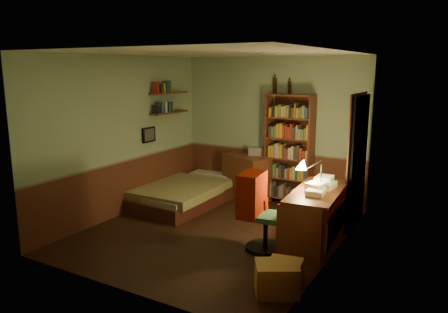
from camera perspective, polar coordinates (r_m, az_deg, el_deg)
The scene contains 24 objects.
floor at distance 6.61m, azimuth -1.10°, elevation -9.85°, with size 3.50×4.00×0.02m, color black.
ceiling at distance 6.15m, azimuth -1.20°, elevation 13.49°, with size 3.50×4.00×0.02m, color silver.
wall_back at distance 8.02m, azimuth 6.31°, elevation 3.59°, with size 3.50×0.02×2.60m, color #8FAA89.
wall_left at distance 7.30m, azimuth -13.07°, elevation 2.58°, with size 0.02×4.00×2.60m, color #8FAA89.
wall_right at distance 5.56m, azimuth 14.57°, elevation -0.24°, with size 0.02×4.00×2.60m, color #8FAA89.
wall_front at distance 4.68m, azimuth -13.96°, elevation -2.41°, with size 3.50×0.02×2.60m, color #8FAA89.
doorway at distance 6.87m, azimuth 17.05°, elevation -0.73°, with size 0.06×0.90×2.00m, color black.
door_trim at distance 6.88m, azimuth 16.77°, elevation -0.70°, with size 0.02×0.98×2.08m, color #421C13.
bed at distance 7.89m, azimuth -4.78°, elevation -3.83°, with size 1.13×2.12×0.63m, color olive.
dresser at distance 8.14m, azimuth 2.94°, elevation -2.66°, with size 0.91×0.46×0.81m, color #5C2D1B.
mini_stereo at distance 8.08m, azimuth 4.20°, elevation 0.70°, with size 0.27×0.21×0.15m, color #B2B2B7.
bookshelf at distance 7.77m, azimuth 8.48°, elevation 0.85°, with size 0.84×0.26×1.95m, color #5C2D1B.
bottle_left at distance 7.88m, azimuth 6.64°, elevation 9.19°, with size 0.07×0.07×0.28m, color black.
bottle_right at distance 7.77m, azimuth 8.55°, elevation 8.90°, with size 0.06×0.06×0.22m, color black.
desk at distance 6.17m, azimuth 12.02°, elevation -7.77°, with size 0.60×1.45×0.77m, color #5C2D1B.
paper_stack at distance 6.00m, azimuth 12.00°, elevation -3.87°, with size 0.21×0.29×0.12m, color silver.
desk_lamp at distance 6.00m, azimuth 12.63°, elevation -1.21°, with size 0.20×0.20×0.66m, color black.
office_chair at distance 5.83m, azimuth 5.49°, elevation -7.29°, with size 0.52×0.46×1.05m, color #2C5B3C.
red_jacket at distance 5.88m, azimuth 5.53°, elevation 1.09°, with size 0.27×0.50×0.59m, color #951901.
wall_shelf_lower at distance 8.02m, azimuth -7.17°, elevation 5.73°, with size 0.20×0.90×0.03m, color #5C2D1B.
wall_shelf_upper at distance 8.00m, azimuth -7.23°, elevation 8.23°, with size 0.20×0.90×0.03m, color #5C2D1B.
framed_picture at distance 7.73m, azimuth -9.81°, elevation 2.82°, with size 0.04×0.32×0.26m, color black.
cardboard_box_a at distance 4.91m, azimuth 6.91°, elevation -15.55°, with size 0.46×0.37×0.34m, color olive.
cardboard_box_b at distance 5.16m, azimuth 8.00°, elevation -14.66°, with size 0.37×0.31×0.26m, color olive.
Camera 1 is at (3.18, -5.27, 2.40)m, focal length 35.00 mm.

